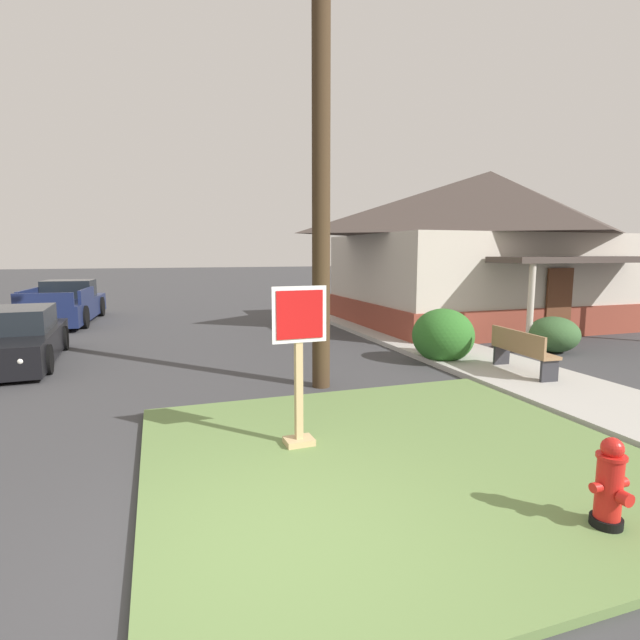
{
  "coord_description": "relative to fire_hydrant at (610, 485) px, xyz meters",
  "views": [
    {
      "loc": [
        -0.83,
        -3.62,
        2.5
      ],
      "look_at": [
        1.46,
        3.17,
        1.5
      ],
      "focal_mm": 27.26,
      "sensor_mm": 36.0,
      "label": 1
    }
  ],
  "objects": [
    {
      "name": "manhole_cover",
      "position": [
        -3.06,
        4.45,
        -0.46
      ],
      "size": [
        0.7,
        0.7,
        0.02
      ],
      "primitive_type": "cylinder",
      "color": "black",
      "rests_on": "ground"
    },
    {
      "name": "shrub_by_curb",
      "position": [
        2.42,
        6.41,
        0.16
      ],
      "size": [
        1.39,
        1.39,
        1.24
      ],
      "primitive_type": "ellipsoid",
      "color": "#2F6D28",
      "rests_on": "ground"
    },
    {
      "name": "ground_plane",
      "position": [
        -2.88,
        0.62,
        -0.46
      ],
      "size": [
        160.0,
        160.0,
        0.0
      ],
      "primitive_type": "plane",
      "color": "#3D3D3F"
    },
    {
      "name": "street_bench",
      "position": [
        3.1,
        4.66,
        0.13
      ],
      "size": [
        0.53,
        1.65,
        0.85
      ],
      "color": "#93704C",
      "rests_on": "sidewalk_strip"
    },
    {
      "name": "shrub_near_porch",
      "position": [
        5.71,
        6.52,
        -0.01
      ],
      "size": [
        1.24,
        1.24,
        0.9
      ],
      "primitive_type": "ellipsoid",
      "color": "#395F33",
      "rests_on": "ground"
    },
    {
      "name": "grass_corner_patch",
      "position": [
        -1.04,
        1.98,
        -0.42
      ],
      "size": [
        5.88,
        5.52,
        0.08
      ],
      "primitive_type": "cube",
      "color": "#668447",
      "rests_on": "ground"
    },
    {
      "name": "parked_sedan_black",
      "position": [
        -6.81,
        9.41,
        0.08
      ],
      "size": [
        2.0,
        4.41,
        1.25
      ],
      "color": "black",
      "rests_on": "ground"
    },
    {
      "name": "stop_sign",
      "position": [
        -2.08,
        2.65,
        0.57
      ],
      "size": [
        0.69,
        0.29,
        2.01
      ],
      "color": "tan",
      "rests_on": "grass_corner_patch"
    },
    {
      "name": "sidewalk_strip",
      "position": [
        3.1,
        6.33,
        -0.4
      ],
      "size": [
        2.2,
        17.4,
        0.12
      ],
      "primitive_type": "cube",
      "color": "#B2AFA8",
      "rests_on": "ground"
    },
    {
      "name": "fire_hydrant",
      "position": [
        0.0,
        0.0,
        0.0
      ],
      "size": [
        0.38,
        0.34,
        0.82
      ],
      "color": "black",
      "rests_on": "grass_corner_patch"
    },
    {
      "name": "pickup_truck_navy",
      "position": [
        -6.82,
        16.29,
        0.15
      ],
      "size": [
        2.25,
        5.54,
        1.48
      ],
      "color": "#19234C",
      "rests_on": "ground"
    },
    {
      "name": "corner_house",
      "position": [
        7.33,
        11.37,
        2.24
      ],
      "size": [
        9.92,
        8.23,
        5.26
      ],
      "color": "brown",
      "rests_on": "ground"
    },
    {
      "name": "utility_pole",
      "position": [
        -0.86,
        5.38,
        4.49
      ],
      "size": [
        1.64,
        0.33,
        9.59
      ],
      "color": "#42301E",
      "rests_on": "ground"
    }
  ]
}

